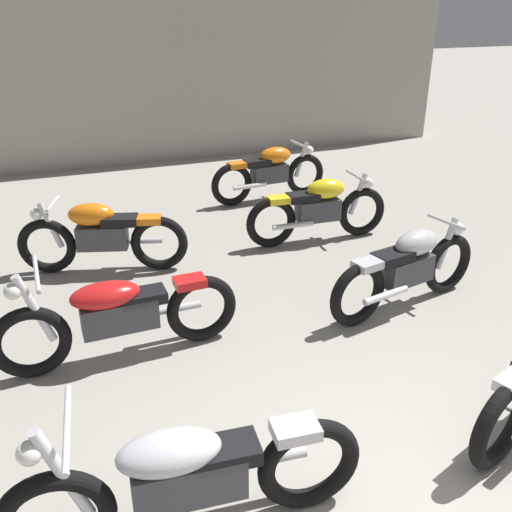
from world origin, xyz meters
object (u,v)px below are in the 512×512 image
(motorcycle_left_row_0, at_px, (186,476))
(motorcycle_right_row_2, at_px, (319,208))
(motorcycle_left_row_1, at_px, (118,314))
(motorcycle_right_row_3, at_px, (270,172))
(motorcycle_right_row_1, at_px, (407,267))
(motorcycle_left_row_2, at_px, (101,235))

(motorcycle_left_row_0, relative_size, motorcycle_right_row_2, 1.10)
(motorcycle_left_row_1, height_order, motorcycle_right_row_2, motorcycle_left_row_1)
(motorcycle_left_row_1, relative_size, motorcycle_right_row_3, 1.10)
(motorcycle_left_row_1, xyz_separation_m, motorcycle_right_row_1, (2.91, -0.11, 0.01))
(motorcycle_right_row_2, relative_size, motorcycle_right_row_3, 1.00)
(motorcycle_left_row_2, bearing_deg, motorcycle_right_row_2, -1.35)
(motorcycle_right_row_2, bearing_deg, motorcycle_left_row_2, 178.65)
(motorcycle_left_row_1, xyz_separation_m, motorcycle_right_row_3, (2.88, 3.60, 0.01))
(motorcycle_left_row_2, xyz_separation_m, motorcycle_right_row_1, (2.83, -1.99, 0.00))
(motorcycle_left_row_0, height_order, motorcycle_right_row_3, motorcycle_left_row_0)
(motorcycle_left_row_1, xyz_separation_m, motorcycle_right_row_2, (2.85, 1.81, 0.01))
(motorcycle_left_row_1, distance_m, motorcycle_right_row_2, 3.38)
(motorcycle_left_row_0, relative_size, motorcycle_left_row_2, 1.13)
(motorcycle_left_row_0, distance_m, motorcycle_left_row_2, 3.88)
(motorcycle_left_row_0, height_order, motorcycle_left_row_1, same)
(motorcycle_left_row_2, relative_size, motorcycle_right_row_2, 0.97)
(motorcycle_left_row_0, distance_m, motorcycle_left_row_1, 2.01)
(motorcycle_left_row_1, relative_size, motorcycle_right_row_1, 1.11)
(motorcycle_left_row_1, bearing_deg, motorcycle_left_row_2, 87.67)
(motorcycle_left_row_1, xyz_separation_m, motorcycle_left_row_2, (0.08, 1.88, 0.01))
(motorcycle_left_row_2, height_order, motorcycle_right_row_3, same)
(motorcycle_right_row_1, bearing_deg, motorcycle_left_row_0, -145.90)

